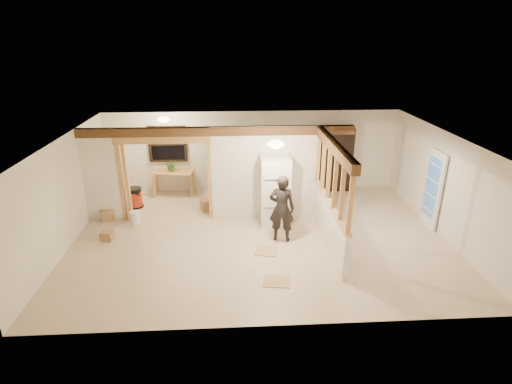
{
  "coord_description": "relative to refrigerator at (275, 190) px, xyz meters",
  "views": [
    {
      "loc": [
        -0.6,
        -8.74,
        4.69
      ],
      "look_at": [
        -0.07,
        0.4,
        1.03
      ],
      "focal_mm": 28.0,
      "sensor_mm": 36.0,
      "label": 1
    }
  ],
  "objects": [
    {
      "name": "header_beam_back",
      "position": [
        -1.44,
        0.42,
        1.47
      ],
      "size": [
        7.0,
        0.18,
        0.22
      ],
      "primitive_type": "cube",
      "color": "brown",
      "rests_on": "ceiling"
    },
    {
      "name": "wall_right",
      "position": [
        4.06,
        -0.78,
        0.34
      ],
      "size": [
        0.01,
        6.5,
        2.5
      ],
      "primitive_type": "cube",
      "color": "silver",
      "rests_on": "floor"
    },
    {
      "name": "refrigerator",
      "position": [
        0.0,
        0.0,
        0.0
      ],
      "size": [
        0.75,
        0.73,
        1.81
      ],
      "primitive_type": "cube",
      "color": "white",
      "rests_on": "floor"
    },
    {
      "name": "window_back",
      "position": [
        -3.04,
        2.39,
        0.64
      ],
      "size": [
        1.12,
        0.1,
        1.1
      ],
      "primitive_type": "cube",
      "color": "black",
      "rests_on": "wall_back"
    },
    {
      "name": "box_util_b",
      "position": [
        -4.49,
        0.42,
        -0.75
      ],
      "size": [
        0.46,
        0.46,
        0.32
      ],
      "primitive_type": "cube",
      "rotation": [
        0.0,
        0.0,
        0.43
      ],
      "color": "#9D764C",
      "rests_on": "floor"
    },
    {
      "name": "wall_back",
      "position": [
        -0.44,
        2.47,
        0.34
      ],
      "size": [
        9.0,
        0.01,
        2.5
      ],
      "primitive_type": "cube",
      "color": "silver",
      "rests_on": "floor"
    },
    {
      "name": "ceiling",
      "position": [
        -0.44,
        -0.78,
        1.59
      ],
      "size": [
        9.0,
        6.5,
        0.01
      ],
      "primitive_type": "cube",
      "color": "white"
    },
    {
      "name": "wall_left",
      "position": [
        -4.94,
        -0.78,
        0.34
      ],
      "size": [
        0.01,
        6.5,
        2.5
      ],
      "primitive_type": "cube",
      "color": "silver",
      "rests_on": "floor"
    },
    {
      "name": "wall_front",
      "position": [
        -0.44,
        -4.03,
        0.34
      ],
      "size": [
        9.0,
        0.01,
        2.5
      ],
      "primitive_type": "cube",
      "color": "silver",
      "rests_on": "floor"
    },
    {
      "name": "bucket",
      "position": [
        -3.67,
        0.14,
        -0.74
      ],
      "size": [
        0.33,
        0.33,
        0.34
      ],
      "primitive_type": "cylinder",
      "rotation": [
        0.0,
        0.0,
        -0.27
      ],
      "color": "white",
      "rests_on": "floor"
    },
    {
      "name": "hanging_bulb",
      "position": [
        -2.44,
        0.82,
        1.27
      ],
      "size": [
        0.07,
        0.07,
        0.07
      ],
      "primitive_type": "ellipsoid",
      "color": "#FFD88C",
      "rests_on": "ceiling"
    },
    {
      "name": "box_front",
      "position": [
        -4.15,
        -0.75,
        -0.79
      ],
      "size": [
        0.31,
        0.26,
        0.23
      ],
      "primitive_type": "cube",
      "rotation": [
        0.0,
        0.0,
        -0.13
      ],
      "color": "#9D764C",
      "rests_on": "floor"
    },
    {
      "name": "floor",
      "position": [
        -0.44,
        -0.78,
        -0.91
      ],
      "size": [
        9.0,
        6.5,
        0.01
      ],
      "primitive_type": "cube",
      "color": "beige",
      "rests_on": "ground"
    },
    {
      "name": "floor_panel_near",
      "position": [
        -0.34,
        -1.5,
        -0.9
      ],
      "size": [
        0.58,
        0.58,
        0.02
      ],
      "primitive_type": "cube",
      "rotation": [
        0.0,
        0.0,
        -0.19
      ],
      "color": "tan",
      "rests_on": "floor"
    },
    {
      "name": "woman",
      "position": [
        0.06,
        -0.97,
        -0.07
      ],
      "size": [
        0.68,
        0.53,
        1.67
      ],
      "primitive_type": "imported",
      "rotation": [
        0.0,
        0.0,
        2.91
      ],
      "color": "black",
      "rests_on": "floor"
    },
    {
      "name": "doorway_frame",
      "position": [
        -2.84,
        0.42,
        0.19
      ],
      "size": [
        2.46,
        0.14,
        2.2
      ],
      "primitive_type": "cube",
      "color": "tan",
      "rests_on": "floor"
    },
    {
      "name": "bookshelf",
      "position": [
        2.14,
        2.23,
        0.1
      ],
      "size": [
        1.01,
        0.34,
        2.02
      ],
      "primitive_type": "cube",
      "color": "black",
      "rests_on": "floor"
    },
    {
      "name": "partition_center",
      "position": [
        -0.24,
        0.42,
        0.34
      ],
      "size": [
        2.8,
        0.12,
        2.5
      ],
      "primitive_type": "cube",
      "color": "silver",
      "rests_on": "floor"
    },
    {
      "name": "box_util_a",
      "position": [
        -1.8,
        0.89,
        -0.75
      ],
      "size": [
        0.46,
        0.42,
        0.32
      ],
      "primitive_type": "cube",
      "rotation": [
        0.0,
        0.0,
        0.33
      ],
      "color": "#9D764C",
      "rests_on": "floor"
    },
    {
      "name": "stud_partition",
      "position": [
        1.16,
        -1.18,
        0.75
      ],
      "size": [
        0.14,
        3.2,
        1.32
      ],
      "primitive_type": "cube",
      "color": "tan",
      "rests_on": "pony_wall"
    },
    {
      "name": "shop_vac",
      "position": [
        -3.9,
        1.22,
        -0.61
      ],
      "size": [
        0.59,
        0.59,
        0.59
      ],
      "primitive_type": "cylinder",
      "rotation": [
        0.0,
        0.0,
        -0.38
      ],
      "color": "#A72610",
      "rests_on": "floor"
    },
    {
      "name": "pony_wall",
      "position": [
        1.16,
        -1.18,
        -0.41
      ],
      "size": [
        0.12,
        3.2,
        1.0
      ],
      "primitive_type": "cube",
      "color": "silver",
      "rests_on": "floor"
    },
    {
      "name": "french_door",
      "position": [
        3.98,
        -0.38,
        0.09
      ],
      "size": [
        0.12,
        0.86,
        2.0
      ],
      "primitive_type": "cube",
      "color": "white",
      "rests_on": "floor"
    },
    {
      "name": "work_table",
      "position": [
        -2.91,
        2.12,
        -0.52
      ],
      "size": [
        1.3,
        0.8,
        0.77
      ],
      "primitive_type": "cube",
      "rotation": [
        0.0,
        0.0,
        -0.16
      ],
      "color": "tan",
      "rests_on": "floor"
    },
    {
      "name": "floor_panel_far",
      "position": [
        -0.23,
        -2.73,
        -0.9
      ],
      "size": [
        0.59,
        0.49,
        0.02
      ],
      "primitive_type": "cube",
      "rotation": [
        0.0,
        0.0,
        -0.13
      ],
      "color": "tan",
      "rests_on": "floor"
    },
    {
      "name": "ceiling_dome_util",
      "position": [
        -2.94,
        1.52,
        1.57
      ],
      "size": [
        0.32,
        0.32,
        0.14
      ],
      "primitive_type": "ellipsoid",
      "color": "#FFEABF",
      "rests_on": "ceiling"
    },
    {
      "name": "partition_left_stub",
      "position": [
        -4.49,
        0.42,
        0.34
      ],
      "size": [
        0.9,
        0.12,
        2.5
      ],
      "primitive_type": "cube",
      "color": "silver",
      "rests_on": "floor"
    },
    {
      "name": "header_beam_right",
      "position": [
        1.16,
        -1.18,
        1.47
      ],
      "size": [
        0.18,
        3.3,
        0.22
      ],
      "primitive_type": "cube",
      "color": "brown",
      "rests_on": "ceiling"
    },
    {
      "name": "ceiling_dome_main",
      "position": [
        -0.14,
        -1.28,
        1.57
      ],
      "size": [
        0.36,
        0.36,
        0.16
      ],
      "primitive_type": "ellipsoid",
      "color": "#FFEABF",
      "rests_on": "ceiling"
    },
    {
      "name": "potted_plant",
      "position": [
        -2.94,
        2.14,
        0.05
      ],
      "size": [
        0.4,
        0.37,
        0.38
      ],
      "primitive_type": "imported",
      "rotation": [
        0.0,
        0.0,
        0.23
      ],
      "color": "#236429",
      "rests_on": "work_table"
    }
  ]
}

